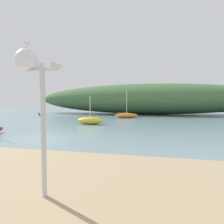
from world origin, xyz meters
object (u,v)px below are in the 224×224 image
seagull_on_radar (26,44)px  sailboat_outer_mooring (42,113)px  mast_structure (31,73)px  sailboat_mid_channel (127,115)px  sailboat_by_sandbar (90,121)px

seagull_on_radar → sailboat_outer_mooring: (-17.04, 26.80, -3.52)m
mast_structure → sailboat_outer_mooring: size_ratio=1.06×
sailboat_mid_channel → sailboat_outer_mooring: 15.93m
seagull_on_radar → sailboat_mid_channel: 24.94m
sailboat_by_sandbar → sailboat_outer_mooring: bearing=139.9°
mast_structure → sailboat_by_sandbar: size_ratio=1.13×
sailboat_outer_mooring → sailboat_by_sandbar: size_ratio=1.06×
seagull_on_radar → sailboat_outer_mooring: 31.96m
mast_structure → seagull_on_radar: bearing=173.5°
sailboat_outer_mooring → sailboat_by_sandbar: bearing=-40.1°
seagull_on_radar → sailboat_mid_channel: bearing=92.9°
seagull_on_radar → sailboat_outer_mooring: size_ratio=0.08×
mast_structure → seagull_on_radar: seagull_on_radar is taller
mast_structure → sailboat_by_sandbar: (-4.07, 15.80, -2.74)m
mast_structure → seagull_on_radar: (-0.12, 0.01, 0.71)m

